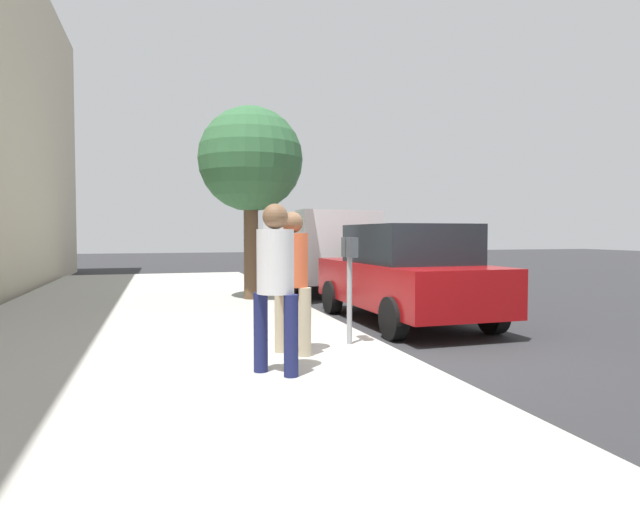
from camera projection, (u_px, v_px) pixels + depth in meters
The scene contains 8 objects.
ground_plane at pixel (388, 356), 7.07m from camera, with size 80.00×80.00×0.00m, color #2B2B2D.
sidewalk_slab at pixel (149, 366), 6.22m from camera, with size 28.00×6.00×0.15m, color #A8A59E.
parking_meter at pixel (350, 267), 7.07m from camera, with size 0.36×0.12×1.41m.
pedestrian_at_meter at pixel (292, 271), 6.48m from camera, with size 0.45×0.38×1.72m.
pedestrian_bystander at pixel (275, 274), 5.55m from camera, with size 0.43×0.41×1.77m.
parked_sedan_near at pixel (405, 273), 9.65m from camera, with size 4.43×2.03×1.77m.
parked_van_far at pixel (315, 246), 15.23m from camera, with size 5.20×2.13×2.18m.
street_tree at pixel (251, 161), 11.93m from camera, with size 2.31×2.31×4.26m.
Camera 1 is at (-6.47, 2.86, 1.61)m, focal length 30.25 mm.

